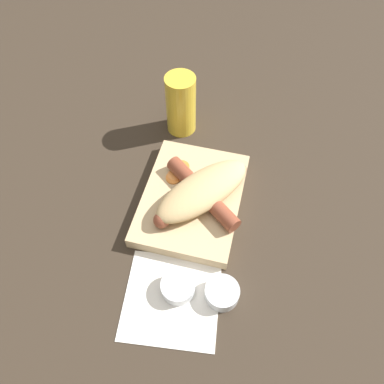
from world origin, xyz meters
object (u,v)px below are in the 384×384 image
(condiment_cup_near, at_px, (178,288))
(drink_glass, at_px, (181,105))
(sausage, at_px, (202,194))
(food_tray, at_px, (192,199))
(bread_roll, at_px, (202,192))
(condiment_cup_far, at_px, (222,293))

(condiment_cup_near, bearing_deg, drink_glass, -165.95)
(sausage, bearing_deg, drink_glass, -154.66)
(food_tray, relative_size, sausage, 1.40)
(condiment_cup_near, distance_m, drink_glass, 0.37)
(bread_roll, distance_m, condiment_cup_near, 0.17)
(condiment_cup_near, relative_size, condiment_cup_far, 1.00)
(food_tray, height_order, condiment_cup_near, same)
(drink_glass, bearing_deg, condiment_cup_far, 24.66)
(bread_roll, bearing_deg, condiment_cup_far, 23.68)
(condiment_cup_far, bearing_deg, drink_glass, -155.34)
(condiment_cup_near, bearing_deg, bread_roll, 179.79)
(sausage, xyz_separation_m, drink_glass, (-0.18, -0.09, 0.03))
(bread_roll, relative_size, condiment_cup_far, 3.63)
(bread_roll, bearing_deg, sausage, -130.47)
(condiment_cup_near, height_order, drink_glass, drink_glass)
(food_tray, distance_m, condiment_cup_far, 0.18)
(food_tray, relative_size, bread_roll, 1.17)
(condiment_cup_far, distance_m, drink_glass, 0.38)
(food_tray, relative_size, drink_glass, 1.79)
(sausage, distance_m, condiment_cup_near, 0.17)
(sausage, distance_m, drink_glass, 0.21)
(food_tray, bearing_deg, condiment_cup_near, 6.45)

